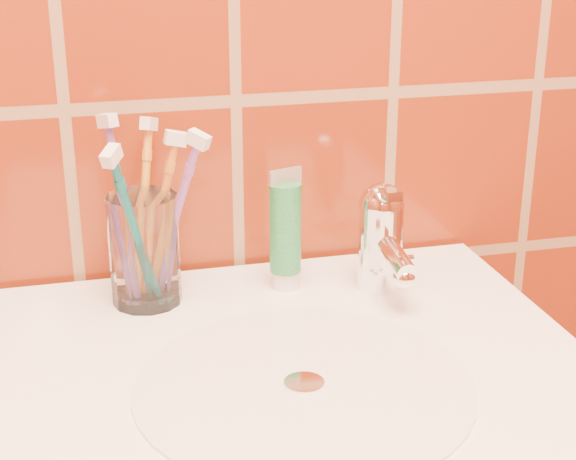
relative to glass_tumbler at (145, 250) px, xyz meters
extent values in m
cube|color=white|center=(0.12, -0.16, -0.14)|extent=(0.56, 0.46, 0.16)
cylinder|color=silver|center=(0.12, -0.21, -0.06)|extent=(0.30, 0.30, 0.00)
cylinder|color=white|center=(0.12, -0.21, -0.06)|extent=(0.04, 0.04, 0.00)
cylinder|color=white|center=(0.00, 0.00, 0.00)|extent=(0.09, 0.09, 0.12)
cylinder|color=white|center=(0.15, 0.00, -0.05)|extent=(0.03, 0.03, 0.02)
cylinder|color=#1C7538|center=(0.15, 0.00, 0.01)|extent=(0.03, 0.03, 0.10)
cube|color=beige|center=(0.15, 0.00, 0.07)|extent=(0.04, 0.00, 0.02)
cylinder|color=white|center=(0.25, -0.02, -0.01)|extent=(0.05, 0.05, 0.09)
sphere|color=white|center=(0.25, -0.02, 0.04)|extent=(0.05, 0.05, 0.05)
cylinder|color=white|center=(0.25, -0.06, 0.00)|extent=(0.02, 0.09, 0.03)
cube|color=white|center=(0.25, -0.04, 0.05)|extent=(0.02, 0.06, 0.01)
camera|label=1|loc=(-0.06, -0.86, 0.35)|focal=55.00mm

